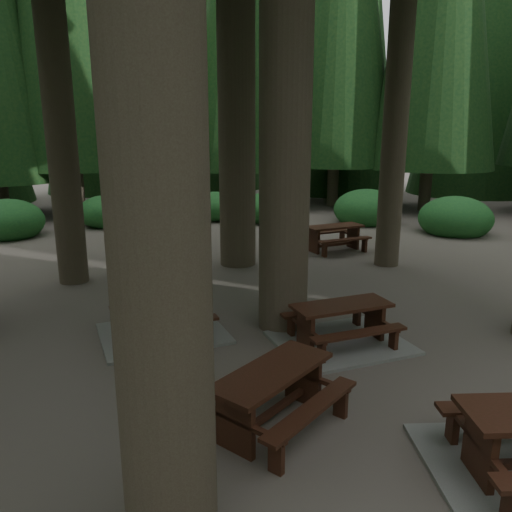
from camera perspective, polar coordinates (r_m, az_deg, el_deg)
ground at (r=8.28m, az=-0.56°, el=-9.59°), size 80.00×80.00×0.00m
picnic_table_a at (r=8.16m, az=9.66°, el=-8.49°), size 2.34×2.08×0.68m
picnic_table_c at (r=8.54m, az=-10.61°, el=-7.49°), size 2.30×2.03×0.68m
picnic_table_d at (r=14.34m, az=8.91°, el=2.51°), size 1.85×1.58×0.72m
picnic_table_e at (r=5.92m, az=1.86°, el=-14.87°), size 1.93×1.72×0.70m
shrub_ring at (r=9.08m, az=0.50°, el=-4.68°), size 23.86×24.64×1.49m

